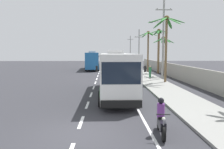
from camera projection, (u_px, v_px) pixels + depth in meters
name	position (u px, v px, depth m)	size (l,w,h in m)	color
ground_plane	(77.00, 134.00, 9.48)	(160.00, 160.00, 0.00)	#303035
sidewalk_kerb	(168.00, 91.00, 19.59)	(3.20, 90.00, 0.14)	gray
lane_markings	(112.00, 84.00, 24.14)	(3.37, 71.00, 0.01)	white
boundary_wall	(193.00, 76.00, 23.57)	(0.24, 60.00, 1.92)	#9E998E
coach_bus_foreground	(116.00, 72.00, 17.97)	(2.90, 11.48, 3.68)	white
coach_bus_far_lane	(92.00, 60.00, 44.42)	(3.18, 11.48, 3.72)	#2366A8
motorcycle_beside_bus	(161.00, 120.00, 9.31)	(0.56, 1.96, 1.58)	black
pedestrian_near_kerb	(150.00, 71.00, 29.47)	(0.36, 0.36, 1.57)	#2D7A47
utility_pole_mid	(163.00, 38.00, 27.65)	(2.88, 0.24, 10.06)	#9E9E99
utility_pole_far	(139.00, 48.00, 47.62)	(1.97, 0.24, 8.43)	#9E9E99
utility_pole_distant	(130.00, 49.00, 67.49)	(1.84, 0.24, 8.53)	#9E9E99
palm_second	(163.00, 47.00, 30.80)	(3.16, 3.15, 5.77)	brown
palm_third	(148.00, 43.00, 38.25)	(3.30, 3.07, 7.22)	brown
palm_fourth	(166.00, 34.00, 24.53)	(4.23, 3.58, 7.61)	brown
palm_farthest	(159.00, 43.00, 35.97)	(3.06, 2.90, 7.37)	brown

